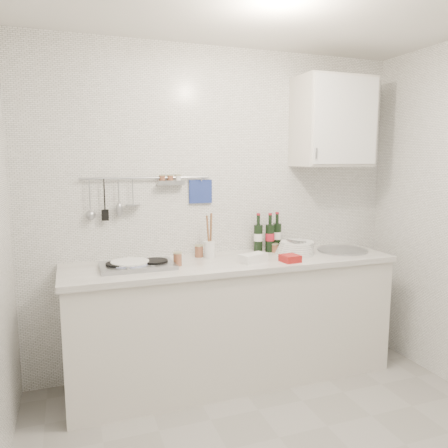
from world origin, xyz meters
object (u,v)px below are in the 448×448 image
(wall_cabinet, at_px, (333,122))
(plate_stack_hob, at_px, (129,265))
(plate_stack_sink, at_px, (296,248))
(utensil_crock, at_px, (210,247))
(wine_bottles, at_px, (268,232))

(wall_cabinet, distance_m, plate_stack_hob, 1.94)
(plate_stack_hob, bearing_deg, plate_stack_sink, 1.03)
(plate_stack_hob, height_order, utensil_crock, utensil_crock)
(wine_bottles, bearing_deg, plate_stack_sink, -47.54)
(wall_cabinet, xyz_separation_m, plate_stack_hob, (-1.66, -0.12, -1.01))
(plate_stack_sink, relative_size, utensil_crock, 0.94)
(wall_cabinet, distance_m, utensil_crock, 1.41)
(wall_cabinet, bearing_deg, wine_bottles, 171.54)
(wall_cabinet, relative_size, plate_stack_sink, 2.19)
(plate_stack_hob, bearing_deg, wall_cabinet, 4.01)
(plate_stack_sink, distance_m, utensil_crock, 0.68)
(plate_stack_sink, bearing_deg, wine_bottles, 132.46)
(wall_cabinet, distance_m, plate_stack_sink, 1.05)
(wall_cabinet, height_order, plate_stack_hob, wall_cabinet)
(plate_stack_sink, relative_size, wine_bottles, 1.03)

